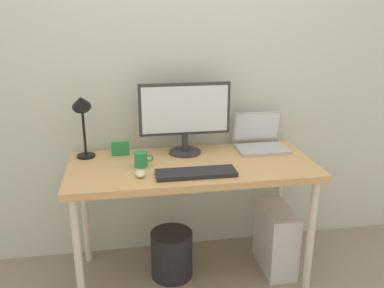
% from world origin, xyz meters
% --- Properties ---
extents(ground_plane, '(6.00, 6.00, 0.00)m').
position_xyz_m(ground_plane, '(0.00, 0.00, 0.00)').
color(ground_plane, gray).
extents(back_wall, '(4.40, 0.04, 2.60)m').
position_xyz_m(back_wall, '(0.00, 0.38, 1.30)').
color(back_wall, silver).
rests_on(back_wall, ground_plane).
extents(desk, '(1.44, 0.64, 0.75)m').
position_xyz_m(desk, '(0.00, 0.00, 0.68)').
color(desk, tan).
rests_on(desk, ground_plane).
extents(monitor, '(0.56, 0.20, 0.44)m').
position_xyz_m(monitor, '(-0.01, 0.19, 1.01)').
color(monitor, '#333338').
rests_on(monitor, desk).
extents(laptop, '(0.32, 0.27, 0.23)m').
position_xyz_m(laptop, '(0.48, 0.20, 0.81)').
color(laptop, '#B2B2B7').
rests_on(laptop, desk).
extents(desk_lamp, '(0.11, 0.16, 0.42)m').
position_xyz_m(desk_lamp, '(-0.62, 0.19, 1.04)').
color(desk_lamp, black).
rests_on(desk_lamp, desk).
extents(keyboard, '(0.44, 0.14, 0.02)m').
position_xyz_m(keyboard, '(-0.01, -0.18, 0.76)').
color(keyboard, '#232328').
rests_on(keyboard, desk).
extents(mouse, '(0.06, 0.09, 0.03)m').
position_xyz_m(mouse, '(-0.31, -0.15, 0.77)').
color(mouse, silver).
rests_on(mouse, desk).
extents(coffee_mug, '(0.11, 0.07, 0.09)m').
position_xyz_m(coffee_mug, '(-0.30, -0.00, 0.79)').
color(coffee_mug, '#268C4C').
rests_on(coffee_mug, desk).
extents(photo_frame, '(0.11, 0.03, 0.09)m').
position_xyz_m(photo_frame, '(-0.41, 0.20, 0.80)').
color(photo_frame, '#268C4C').
rests_on(photo_frame, desk).
extents(computer_tower, '(0.18, 0.36, 0.42)m').
position_xyz_m(computer_tower, '(0.54, -0.03, 0.21)').
color(computer_tower, silver).
rests_on(computer_tower, ground_plane).
extents(wastebasket, '(0.26, 0.26, 0.30)m').
position_xyz_m(wastebasket, '(-0.13, -0.00, 0.15)').
color(wastebasket, '#232328').
rests_on(wastebasket, ground_plane).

